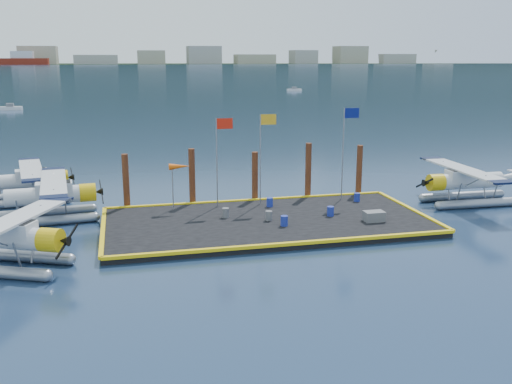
# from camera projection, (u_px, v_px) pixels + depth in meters

# --- Properties ---
(ground) EXTENTS (4000.00, 4000.00, 0.00)m
(ground) POSITION_uv_depth(u_px,v_px,m) (267.00, 225.00, 35.94)
(ground) COLOR #172647
(ground) RESTS_ON ground
(dock) EXTENTS (20.00, 10.00, 0.40)m
(dock) POSITION_uv_depth(u_px,v_px,m) (267.00, 222.00, 35.89)
(dock) COLOR black
(dock) RESTS_ON ground
(dock_bumpers) EXTENTS (20.25, 10.25, 0.18)m
(dock_bumpers) POSITION_uv_depth(u_px,v_px,m) (267.00, 218.00, 35.83)
(dock_bumpers) COLOR yellow
(dock_bumpers) RESTS_ON dock
(far_backdrop) EXTENTS (3050.00, 2050.00, 810.00)m
(far_backdrop) POSITION_uv_depth(u_px,v_px,m) (201.00, 58.00, 1732.56)
(far_backdrop) COLOR black
(far_backdrop) RESTS_ON ground
(seaplane_a) EXTENTS (9.00, 9.45, 3.46)m
(seaplane_a) POSITION_uv_depth(u_px,v_px,m) (6.00, 241.00, 28.14)
(seaplane_a) COLOR gray
(seaplane_a) RESTS_ON ground
(seaplane_b) EXTENTS (8.92, 9.84, 3.49)m
(seaplane_b) POSITION_uv_depth(u_px,v_px,m) (48.00, 198.00, 36.59)
(seaplane_b) COLOR gray
(seaplane_b) RESTS_ON ground
(seaplane_c) EXTENTS (8.72, 9.54, 3.37)m
(seaplane_c) POSITION_uv_depth(u_px,v_px,m) (26.00, 183.00, 41.19)
(seaplane_c) COLOR gray
(seaplane_c) RESTS_ON ground
(seaplane_d) EXTENTS (8.93, 9.83, 3.51)m
(seaplane_d) POSITION_uv_depth(u_px,v_px,m) (467.00, 183.00, 40.83)
(seaplane_d) COLOR gray
(seaplane_d) RESTS_ON ground
(drum_0) EXTENTS (0.43, 0.43, 0.61)m
(drum_0) POSITION_uv_depth(u_px,v_px,m) (226.00, 213.00, 36.20)
(drum_0) COLOR #595A5E
(drum_0) RESTS_ON dock
(drum_1) EXTENTS (0.42, 0.42, 0.60)m
(drum_1) POSITION_uv_depth(u_px,v_px,m) (269.00, 216.00, 35.55)
(drum_1) COLOR #595A5E
(drum_1) RESTS_ON dock
(drum_2) EXTENTS (0.44, 0.44, 0.62)m
(drum_2) POSITION_uv_depth(u_px,v_px,m) (330.00, 211.00, 36.54)
(drum_2) COLOR navy
(drum_2) RESTS_ON dock
(drum_3) EXTENTS (0.44, 0.44, 0.62)m
(drum_3) POSITION_uv_depth(u_px,v_px,m) (284.00, 221.00, 34.39)
(drum_3) COLOR navy
(drum_3) RESTS_ON dock
(drum_4) EXTENTS (0.42, 0.42, 0.59)m
(drum_4) POSITION_uv_depth(u_px,v_px,m) (357.00, 197.00, 40.24)
(drum_4) COLOR navy
(drum_4) RESTS_ON dock
(drum_5) EXTENTS (0.43, 0.43, 0.61)m
(drum_5) POSITION_uv_depth(u_px,v_px,m) (270.00, 202.00, 38.83)
(drum_5) COLOR navy
(drum_5) RESTS_ON dock
(crate) EXTENTS (1.24, 0.83, 0.62)m
(crate) POSITION_uv_depth(u_px,v_px,m) (374.00, 216.00, 35.38)
(crate) COLOR #595A5E
(crate) RESTS_ON dock
(flagpole_red) EXTENTS (1.14, 0.08, 6.00)m
(flagpole_red) POSITION_uv_depth(u_px,v_px,m) (220.00, 149.00, 38.01)
(flagpole_red) COLOR gray
(flagpole_red) RESTS_ON dock
(flagpole_yellow) EXTENTS (1.14, 0.08, 6.20)m
(flagpole_yellow) POSITION_uv_depth(u_px,v_px,m) (263.00, 145.00, 38.66)
(flagpole_yellow) COLOR gray
(flagpole_yellow) RESTS_ON dock
(flagpole_blue) EXTENTS (1.14, 0.08, 6.50)m
(flagpole_blue) POSITION_uv_depth(u_px,v_px,m) (346.00, 140.00, 39.97)
(flagpole_blue) COLOR gray
(flagpole_blue) RESTS_ON dock
(windsock) EXTENTS (1.40, 0.44, 3.12)m
(windsock) POSITION_uv_depth(u_px,v_px,m) (179.00, 168.00, 37.66)
(windsock) COLOR gray
(windsock) RESTS_ON dock
(piling_0) EXTENTS (0.44, 0.44, 4.00)m
(piling_0) POSITION_uv_depth(u_px,v_px,m) (126.00, 183.00, 38.67)
(piling_0) COLOR #401E12
(piling_0) RESTS_ON ground
(piling_1) EXTENTS (0.44, 0.44, 4.20)m
(piling_1) POSITION_uv_depth(u_px,v_px,m) (192.00, 179.00, 39.67)
(piling_1) COLOR #401E12
(piling_1) RESTS_ON ground
(piling_2) EXTENTS (0.44, 0.44, 3.80)m
(piling_2) POSITION_uv_depth(u_px,v_px,m) (255.00, 178.00, 40.73)
(piling_2) COLOR #401E12
(piling_2) RESTS_ON ground
(piling_3) EXTENTS (0.44, 0.44, 4.30)m
(piling_3) POSITION_uv_depth(u_px,v_px,m) (308.00, 172.00, 41.57)
(piling_3) COLOR #401E12
(piling_3) RESTS_ON ground
(piling_4) EXTENTS (0.44, 0.44, 4.00)m
(piling_4) POSITION_uv_depth(u_px,v_px,m) (359.00, 172.00, 42.51)
(piling_4) COLOR #401E12
(piling_4) RESTS_ON ground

